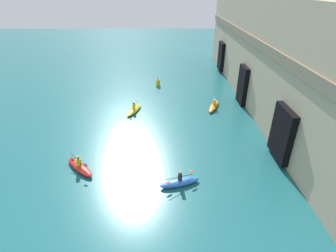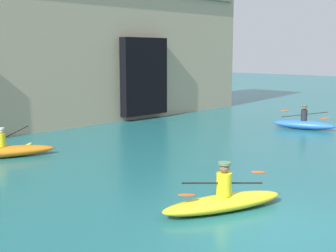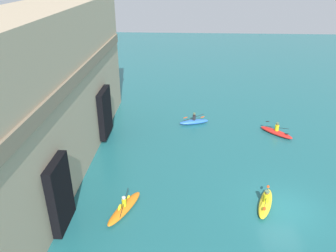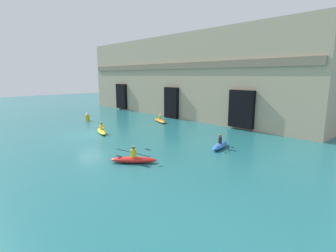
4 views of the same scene
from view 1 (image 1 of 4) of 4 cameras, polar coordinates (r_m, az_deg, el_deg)
ground_plane at (r=28.91m, az=-9.77°, el=3.23°), size 120.00×120.00×0.00m
cliff_bluff at (r=31.77m, az=21.48°, el=14.79°), size 40.30×5.82×11.31m
kayak_red at (r=20.68m, az=-18.66°, el=-8.36°), size 2.77×2.77×1.16m
kayak_yellow at (r=28.44m, az=-7.39°, el=3.50°), size 3.17×1.73×1.13m
kayak_orange at (r=29.64m, az=9.97°, el=4.34°), size 3.52×2.01×1.06m
kayak_blue at (r=18.31m, az=2.61°, el=-12.06°), size 1.48×2.91×1.14m
marker_buoy at (r=35.76m, az=-2.20°, el=9.62°), size 0.55×0.55×1.24m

